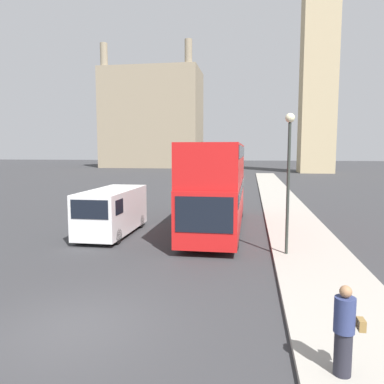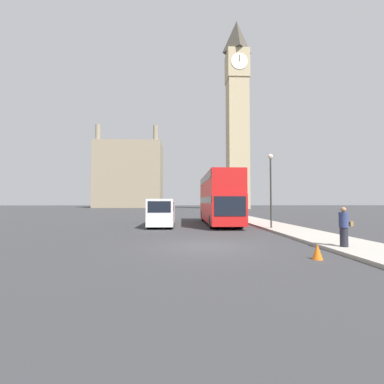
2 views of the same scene
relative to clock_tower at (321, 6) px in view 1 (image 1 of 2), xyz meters
name	(u,v)px [view 1 (image 1 of 2)]	position (x,y,z in m)	size (l,w,h in m)	color
ground_plane	(75,328)	(-16.14, -65.77, -30.23)	(300.00, 300.00, 0.00)	#333335
sidewalk_strip	(366,347)	(-9.58, -65.77, -30.16)	(3.11, 120.00, 0.15)	#9E998E
clock_tower	(321,6)	(0.00, 0.00, 0.00)	(6.62, 6.79, 58.88)	tan
building_block_distant	(153,119)	(-36.52, 18.81, -18.21)	(23.71, 14.25, 29.20)	gray
red_double_decker_bus	(217,183)	(-13.80, -54.10, -27.73)	(2.60, 11.15, 4.51)	red
white_van	(112,211)	(-18.84, -56.21, -29.01)	(2.01, 5.40, 2.27)	white
pedestrian	(344,331)	(-10.35, -66.98, -29.25)	(0.53, 0.37, 1.67)	#23232D
street_lamp	(289,162)	(-10.61, -58.93, -26.47)	(0.36, 0.36, 5.46)	#2D332D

